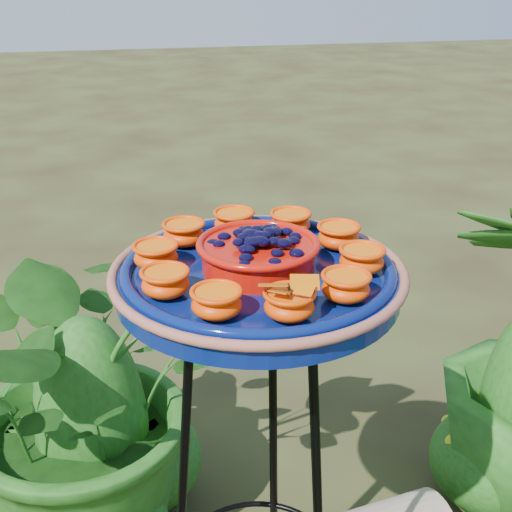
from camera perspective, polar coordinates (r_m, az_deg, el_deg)
name	(u,v)px	position (r m, az deg, el deg)	size (l,w,h in m)	color
tripod_stand	(258,467)	(1.40, 0.15, -16.51)	(0.44, 0.44, 0.93)	black
feeder_dish	(258,271)	(1.17, 0.17, -1.20)	(0.62, 0.62, 0.11)	#071552
shrub_back_left	(87,383)	(1.85, -13.34, -9.89)	(0.83, 0.72, 0.92)	#194612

